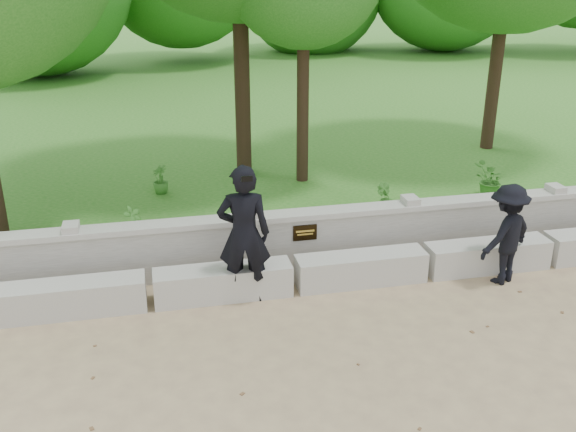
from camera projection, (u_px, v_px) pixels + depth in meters
name	position (u px, v px, depth m)	size (l,w,h in m)	color
ground	(330.00, 366.00, 7.44)	(80.00, 80.00, 0.00)	tan
lawn	(208.00, 105.00, 20.07)	(40.00, 22.00, 0.25)	#29701C
concrete_bench	(294.00, 275.00, 9.07)	(11.90, 0.45, 0.45)	beige
parapet_wall	(283.00, 240.00, 9.62)	(12.50, 0.35, 0.90)	beige
man_main	(244.00, 234.00, 8.56)	(0.77, 0.69, 1.94)	black
visitor_mid	(506.00, 234.00, 9.13)	(1.11, 0.91, 1.49)	black
shrub_a	(134.00, 225.00, 9.91)	(0.33, 0.22, 0.62)	#377227
shrub_b	(385.00, 198.00, 11.18)	(0.29, 0.23, 0.53)	#377227
shrub_c	(490.00, 180.00, 11.84)	(0.60, 0.52, 0.67)	#377227
shrub_d	(160.00, 180.00, 12.08)	(0.30, 0.27, 0.54)	#377227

